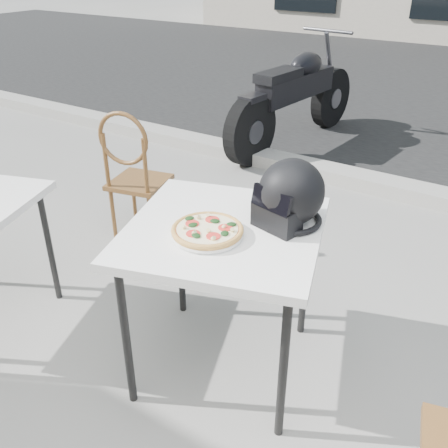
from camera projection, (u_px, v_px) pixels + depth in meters
The scene contains 6 objects.
cafe_table_main at pixel (224, 241), 2.19m from camera, with size 1.04×1.04×0.79m.
plate at pixel (207, 234), 2.08m from camera, with size 0.33×0.33×0.02m.
pizza at pixel (207, 230), 2.07m from camera, with size 0.40×0.40×0.04m.
helmet at pixel (290, 196), 2.13m from camera, with size 0.34×0.35×0.29m.
cafe_chair_side at pixel (133, 170), 3.36m from camera, with size 0.44×0.44×0.96m.
motorcycle at pixel (296, 98), 5.16m from camera, with size 0.58×2.21×1.10m.
Camera 1 is at (0.43, -1.03, 1.84)m, focal length 40.00 mm.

